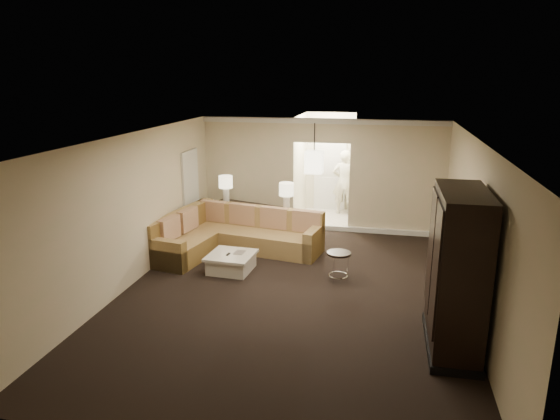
% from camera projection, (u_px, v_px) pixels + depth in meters
% --- Properties ---
extents(ground, '(8.00, 8.00, 0.00)m').
position_uv_depth(ground, '(291.00, 294.00, 8.97)').
color(ground, black).
rests_on(ground, ground).
extents(wall_back, '(6.00, 0.04, 2.80)m').
position_uv_depth(wall_back, '(321.00, 175.00, 12.37)').
color(wall_back, beige).
rests_on(wall_back, ground).
extents(wall_front, '(6.00, 0.04, 2.80)m').
position_uv_depth(wall_front, '(214.00, 333.00, 4.82)').
color(wall_front, beige).
rests_on(wall_front, ground).
extents(wall_left, '(0.04, 8.00, 2.80)m').
position_uv_depth(wall_left, '(132.00, 210.00, 9.20)').
color(wall_left, beige).
rests_on(wall_left, ground).
extents(wall_right, '(0.04, 8.00, 2.80)m').
position_uv_depth(wall_right, '(475.00, 230.00, 8.00)').
color(wall_right, beige).
rests_on(wall_right, ground).
extents(ceiling, '(6.00, 8.00, 0.02)m').
position_uv_depth(ceiling, '(292.00, 138.00, 8.23)').
color(ceiling, silver).
rests_on(ceiling, wall_back).
extents(crown_molding, '(6.00, 0.10, 0.12)m').
position_uv_depth(crown_molding, '(322.00, 121.00, 11.98)').
color(crown_molding, silver).
rests_on(crown_molding, wall_back).
extents(baseboard, '(6.00, 0.10, 0.12)m').
position_uv_depth(baseboard, '(320.00, 227.00, 12.68)').
color(baseboard, silver).
rests_on(baseboard, ground).
extents(side_door, '(0.05, 0.90, 2.10)m').
position_uv_depth(side_door, '(191.00, 194.00, 11.93)').
color(side_door, silver).
rests_on(side_door, ground).
extents(foyer, '(1.44, 2.02, 2.80)m').
position_uv_depth(foyer, '(327.00, 169.00, 13.67)').
color(foyer, silver).
rests_on(foyer, ground).
extents(sectional_sofa, '(3.49, 2.62, 0.94)m').
position_uv_depth(sectional_sofa, '(231.00, 235.00, 11.04)').
color(sectional_sofa, brown).
rests_on(sectional_sofa, ground).
extents(coffee_table, '(0.94, 0.94, 0.37)m').
position_uv_depth(coffee_table, '(231.00, 262.00, 9.99)').
color(coffee_table, silver).
rests_on(coffee_table, ground).
extents(console_table, '(2.20, 1.10, 0.83)m').
position_uv_depth(console_table, '(255.00, 219.00, 11.82)').
color(console_table, black).
rests_on(console_table, ground).
extents(armoire, '(0.69, 1.61, 2.32)m').
position_uv_depth(armoire, '(456.00, 275.00, 6.96)').
color(armoire, black).
rests_on(armoire, ground).
extents(drink_table, '(0.46, 0.46, 0.57)m').
position_uv_depth(drink_table, '(339.00, 260.00, 9.46)').
color(drink_table, black).
rests_on(drink_table, ground).
extents(table_lamp_left, '(0.33, 0.33, 0.64)m').
position_uv_depth(table_lamp_left, '(226.00, 184.00, 12.01)').
color(table_lamp_left, silver).
rests_on(table_lamp_left, console_table).
extents(table_lamp_right, '(0.33, 0.33, 0.64)m').
position_uv_depth(table_lamp_right, '(286.00, 192.00, 11.23)').
color(table_lamp_right, silver).
rests_on(table_lamp_right, console_table).
extents(pendant_light, '(0.38, 0.38, 1.09)m').
position_uv_depth(pendant_light, '(314.00, 162.00, 11.00)').
color(pendant_light, black).
rests_on(pendant_light, ceiling).
extents(person, '(0.74, 0.50, 2.01)m').
position_uv_depth(person, '(344.00, 179.00, 13.90)').
color(person, beige).
rests_on(person, ground).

